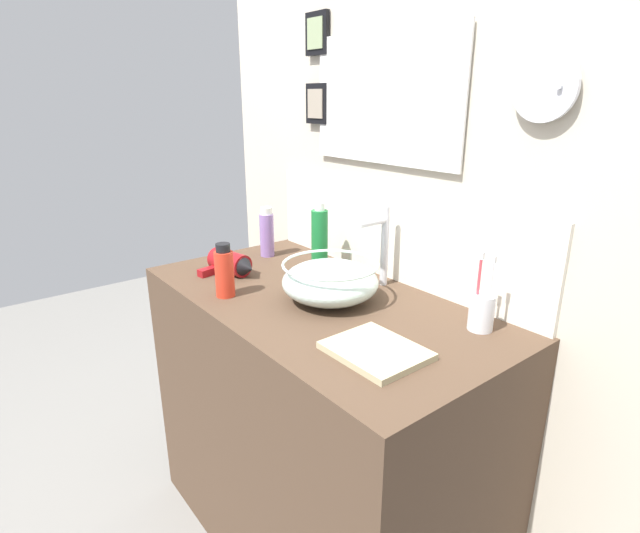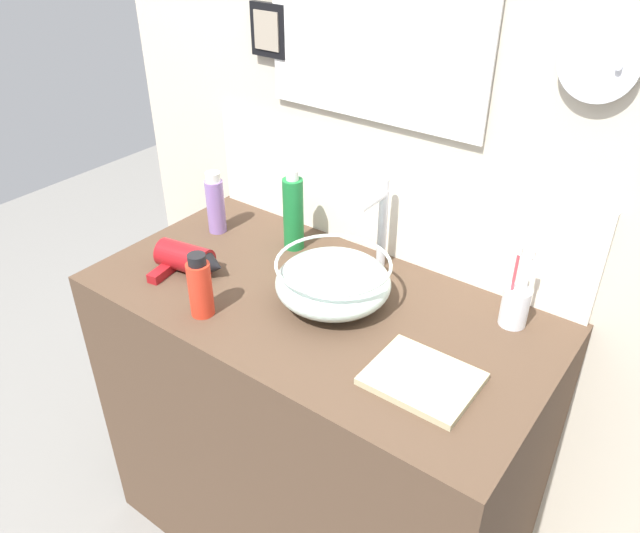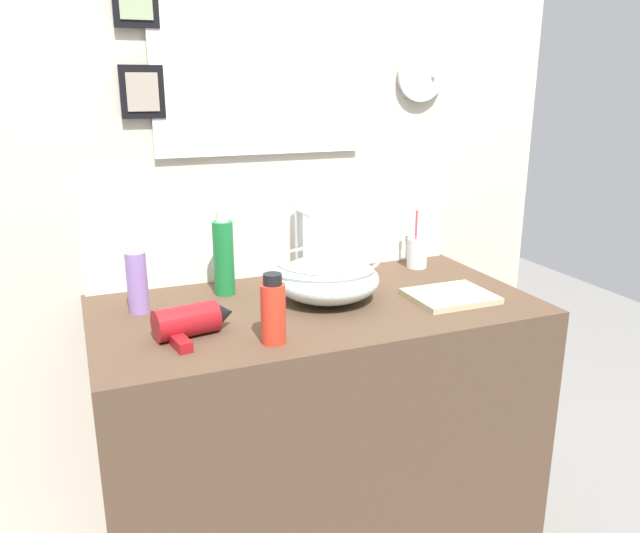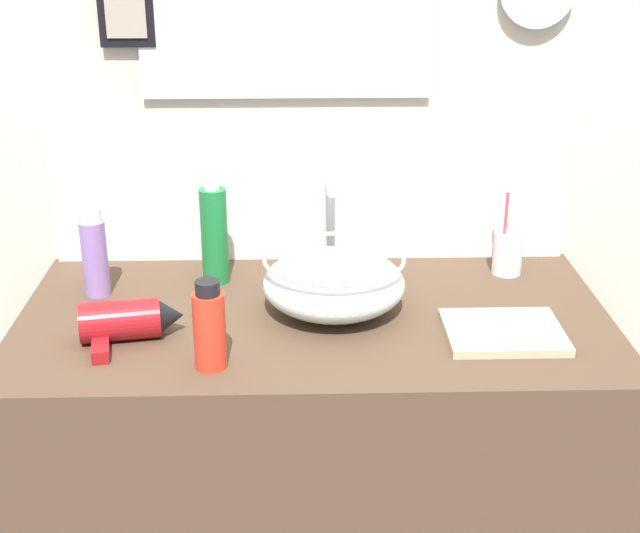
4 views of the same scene
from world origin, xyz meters
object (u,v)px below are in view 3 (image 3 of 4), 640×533
(lotion_bottle, at_px, (273,311))
(hand_towel, at_px, (450,296))
(toothbrush_cup, at_px, (417,252))
(glass_bowl_sink, at_px, (327,278))
(hair_drier, at_px, (193,321))
(shampoo_bottle, at_px, (137,279))
(soap_dispenser, at_px, (224,256))
(faucet, at_px, (301,232))

(lotion_bottle, xyz_separation_m, hand_towel, (0.53, 0.10, -0.07))
(toothbrush_cup, xyz_separation_m, hand_towel, (-0.07, -0.30, -0.04))
(glass_bowl_sink, xyz_separation_m, lotion_bottle, (-0.22, -0.22, 0.01))
(hair_drier, xyz_separation_m, toothbrush_cup, (0.76, 0.29, 0.01))
(glass_bowl_sink, height_order, shampoo_bottle, shampoo_bottle)
(hand_towel, bearing_deg, hair_drier, 179.36)
(soap_dispenser, xyz_separation_m, shampoo_bottle, (-0.23, -0.06, -0.02))
(glass_bowl_sink, xyz_separation_m, toothbrush_cup, (0.38, 0.18, -0.01))
(hair_drier, distance_m, hand_towel, 0.69)
(toothbrush_cup, distance_m, soap_dispenser, 0.62)
(soap_dispenser, bearing_deg, faucet, 11.77)
(lotion_bottle, bearing_deg, faucet, 62.31)
(soap_dispenser, relative_size, lotion_bottle, 1.43)
(toothbrush_cup, xyz_separation_m, soap_dispenser, (-0.62, -0.03, 0.06))
(faucet, relative_size, lotion_bottle, 1.55)
(shampoo_bottle, bearing_deg, glass_bowl_sink, -10.91)
(soap_dispenser, bearing_deg, toothbrush_cup, 2.49)
(hair_drier, distance_m, toothbrush_cup, 0.81)
(glass_bowl_sink, distance_m, hair_drier, 0.40)
(toothbrush_cup, bearing_deg, soap_dispenser, -177.51)
(faucet, bearing_deg, hair_drier, -140.57)
(shampoo_bottle, distance_m, lotion_bottle, 0.40)
(lotion_bottle, bearing_deg, toothbrush_cup, 33.47)
(glass_bowl_sink, xyz_separation_m, hand_towel, (0.31, -0.12, -0.05))
(hair_drier, bearing_deg, hand_towel, -0.64)
(soap_dispenser, relative_size, hand_towel, 1.06)
(hair_drier, height_order, toothbrush_cup, toothbrush_cup)
(glass_bowl_sink, distance_m, soap_dispenser, 0.29)
(glass_bowl_sink, xyz_separation_m, hair_drier, (-0.38, -0.11, -0.02))
(soap_dispenser, bearing_deg, hair_drier, -117.85)
(soap_dispenser, height_order, shampoo_bottle, soap_dispenser)
(glass_bowl_sink, distance_m, faucet, 0.22)
(lotion_bottle, bearing_deg, soap_dispenser, 93.23)
(glass_bowl_sink, relative_size, shampoo_bottle, 1.52)
(faucet, distance_m, shampoo_bottle, 0.49)
(glass_bowl_sink, bearing_deg, lotion_bottle, -135.30)
(hair_drier, xyz_separation_m, soap_dispenser, (0.14, 0.26, 0.07))
(shampoo_bottle, bearing_deg, lotion_bottle, -50.41)
(toothbrush_cup, relative_size, hand_towel, 0.94)
(toothbrush_cup, bearing_deg, hair_drier, -159.16)
(faucet, height_order, toothbrush_cup, faucet)
(faucet, height_order, hand_towel, faucet)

